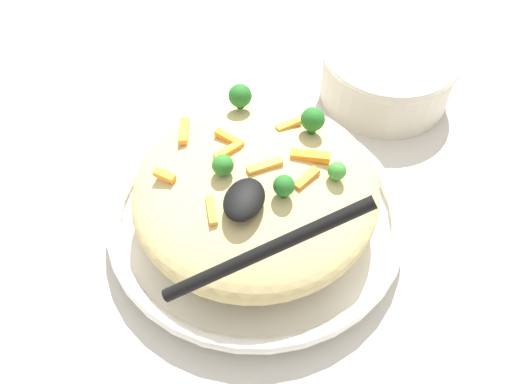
{
  "coord_description": "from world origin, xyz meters",
  "views": [
    {
      "loc": [
        -0.38,
        -0.12,
        0.56
      ],
      "look_at": [
        0.0,
        0.0,
        0.07
      ],
      "focal_mm": 40.08,
      "sensor_mm": 36.0,
      "label": 1
    }
  ],
  "objects": [
    {
      "name": "broccoli_floret_2",
      "position": [
        0.09,
        0.05,
        0.12
      ],
      "size": [
        0.03,
        0.03,
        0.03
      ],
      "color": "#205B1C",
      "rests_on": "pasta_mound"
    },
    {
      "name": "pasta_mound",
      "position": [
        0.0,
        0.0,
        0.07
      ],
      "size": [
        0.29,
        0.27,
        0.08
      ],
      "primitive_type": "ellipsoid",
      "color": "#D1BA7A",
      "rests_on": "serving_bowl"
    },
    {
      "name": "broccoli_floret_1",
      "position": [
        -0.03,
        -0.04,
        0.12
      ],
      "size": [
        0.02,
        0.02,
        0.03
      ],
      "color": "#205B1C",
      "rests_on": "pasta_mound"
    },
    {
      "name": "carrot_piece_7",
      "position": [
        -0.04,
        0.09,
        0.11
      ],
      "size": [
        0.01,
        0.03,
        0.01
      ],
      "primitive_type": "cube",
      "rotation": [
        0.0,
        0.0,
        4.53
      ],
      "color": "orange",
      "rests_on": "pasta_mound"
    },
    {
      "name": "carrot_piece_0",
      "position": [
        -0.07,
        0.03,
        0.11
      ],
      "size": [
        0.03,
        0.02,
        0.01
      ],
      "primitive_type": "cube",
      "rotation": [
        0.0,
        0.0,
        0.5
      ],
      "color": "orange",
      "rests_on": "pasta_mound"
    },
    {
      "name": "carrot_piece_4",
      "position": [
        0.03,
        -0.05,
        0.11
      ],
      "size": [
        0.02,
        0.04,
        0.01
      ],
      "primitive_type": "cube",
      "rotation": [
        0.0,
        0.0,
        4.89
      ],
      "color": "orange",
      "rests_on": "pasta_mound"
    },
    {
      "name": "carrot_piece_6",
      "position": [
        0.0,
        -0.06,
        0.11
      ],
      "size": [
        0.03,
        0.02,
        0.01
      ],
      "primitive_type": "cube",
      "rotation": [
        0.0,
        0.0,
        5.85
      ],
      "color": "orange",
      "rests_on": "pasta_mound"
    },
    {
      "name": "carrot_piece_1",
      "position": [
        -0.0,
        -0.01,
        0.11
      ],
      "size": [
        0.03,
        0.04,
        0.01
      ],
      "primitive_type": "cube",
      "rotation": [
        0.0,
        0.0,
        2.28
      ],
      "color": "orange",
      "rests_on": "pasta_mound"
    },
    {
      "name": "carrot_piece_8",
      "position": [
        0.03,
        0.1,
        0.11
      ],
      "size": [
        0.04,
        0.02,
        0.01
      ],
      "primitive_type": "cube",
      "rotation": [
        0.0,
        0.0,
        0.33
      ],
      "color": "orange",
      "rests_on": "pasta_mound"
    },
    {
      "name": "companion_bowl",
      "position": [
        0.28,
        -0.1,
        0.04
      ],
      "size": [
        0.19,
        0.19,
        0.08
      ],
      "color": "beige",
      "rests_on": "ground_plane"
    },
    {
      "name": "serving_spoon",
      "position": [
        -0.09,
        -0.02,
        0.14
      ],
      "size": [
        0.16,
        0.16,
        0.1
      ],
      "color": "black",
      "rests_on": "pasta_mound"
    },
    {
      "name": "broccoli_floret_3",
      "position": [
        -0.02,
        0.03,
        0.12
      ],
      "size": [
        0.02,
        0.02,
        0.03
      ],
      "color": "#296820",
      "rests_on": "pasta_mound"
    },
    {
      "name": "carrot_piece_3",
      "position": [
        0.03,
        0.04,
        0.11
      ],
      "size": [
        0.02,
        0.04,
        0.01
      ],
      "primitive_type": "cube",
      "rotation": [
        0.0,
        0.0,
        4.38
      ],
      "color": "orange",
      "rests_on": "pasta_mound"
    },
    {
      "name": "serving_bowl",
      "position": [
        0.0,
        0.0,
        0.02
      ],
      "size": [
        0.35,
        0.35,
        0.04
      ],
      "color": "white",
      "rests_on": "ground_plane"
    },
    {
      "name": "carrot_piece_2",
      "position": [
        0.07,
        -0.02,
        0.11
      ],
      "size": [
        0.03,
        0.03,
        0.01
      ],
      "primitive_type": "cube",
      "rotation": [
        0.0,
        0.0,
        2.4
      ],
      "color": "orange",
      "rests_on": "pasta_mound"
    },
    {
      "name": "ground_plane",
      "position": [
        0.0,
        0.0,
        0.0
      ],
      "size": [
        2.4,
        2.4,
        0.0
      ],
      "primitive_type": "plane",
      "color": "beige"
    },
    {
      "name": "broccoli_floret_0",
      "position": [
        0.07,
        -0.04,
        0.12
      ],
      "size": [
        0.03,
        0.03,
        0.03
      ],
      "color": "#205B1C",
      "rests_on": "pasta_mound"
    },
    {
      "name": "carrot_piece_5",
      "position": [
        0.01,
        0.04,
        0.11
      ],
      "size": [
        0.03,
        0.02,
        0.01
      ],
      "primitive_type": "cube",
      "rotation": [
        0.0,
        0.0,
        2.57
      ],
      "color": "orange",
      "rests_on": "pasta_mound"
    },
    {
      "name": "broccoli_floret_4",
      "position": [
        0.02,
        -0.08,
        0.12
      ],
      "size": [
        0.02,
        0.02,
        0.02
      ],
      "color": "#377928",
      "rests_on": "pasta_mound"
    }
  ]
}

